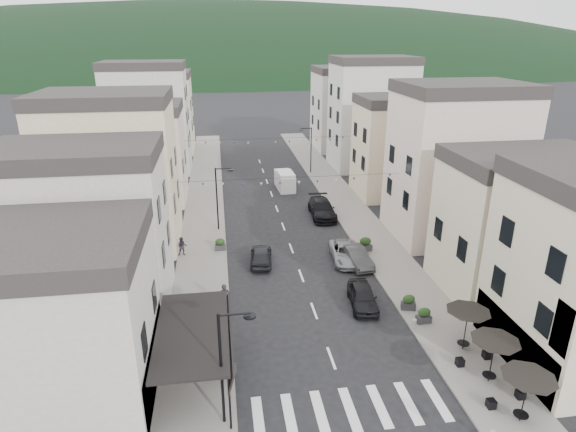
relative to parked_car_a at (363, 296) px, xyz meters
name	(u,v)px	position (x,y,z in m)	size (l,w,h in m)	color
sidewalk_left	(204,209)	(-10.84, 20.83, -0.65)	(4.00, 76.00, 0.12)	slate
sidewalk_right	(344,202)	(4.16, 20.83, -0.65)	(4.00, 76.00, 0.12)	slate
hill_backdrop	(223,62)	(-3.34, 288.83, -0.71)	(640.00, 360.00, 70.00)	black
boutique_building	(20,331)	(-18.84, -6.17, 3.29)	(12.00, 8.00, 8.00)	#AEA89F
boutique_awning	(197,332)	(-10.59, -6.17, 2.40)	(3.77, 7.50, 3.28)	black
buildings_row_left	(137,142)	(-17.84, 26.58, 5.41)	(10.20, 54.16, 14.00)	#AEA89F
buildings_row_right	(395,134)	(11.16, 25.42, 5.60)	(10.20, 54.16, 14.50)	beige
cafe_terrace	(495,345)	(4.36, -8.37, 1.64)	(2.50, 8.10, 2.53)	black
streetlamp_left_near	(227,357)	(-9.16, -9.17, 2.98)	(1.70, 0.56, 6.00)	black
streetlamp_left_far	(220,192)	(-9.16, 14.83, 2.98)	(1.70, 0.56, 6.00)	black
streetlamp_right_far	(309,145)	(2.48, 32.83, 2.98)	(1.70, 0.56, 6.00)	black
bollards	(334,357)	(-3.34, -5.67, -0.29)	(11.66, 10.26, 0.60)	gray
bunting_near	(290,182)	(-3.34, 10.83, 4.94)	(19.00, 0.28, 0.62)	black
bunting_far	(269,141)	(-3.34, 26.83, 4.94)	(19.00, 0.28, 0.62)	black
parked_car_a	(363,296)	(0.00, 0.00, 0.00)	(1.69, 4.20, 1.43)	black
parked_car_b	(356,256)	(1.26, 6.09, -0.01)	(1.49, 4.27, 1.41)	#333335
parked_car_c	(346,253)	(0.64, 6.88, -0.04)	(2.22, 4.82, 1.34)	gray
parked_car_d	(322,209)	(0.86, 16.94, 0.11)	(2.32, 5.70, 1.65)	black
parked_car_e	(261,255)	(-6.14, 7.36, -0.01)	(1.68, 4.16, 1.42)	black
delivery_van	(285,180)	(-1.53, 26.56, 0.34)	(2.00, 4.58, 2.15)	white
pedestrian_a	(225,298)	(-9.14, 0.58, 0.34)	(0.68, 0.45, 1.87)	black
pedestrian_b	(182,246)	(-12.41, 9.53, 0.20)	(0.77, 0.60, 1.59)	#26222D
planter_la	(224,365)	(-9.34, -5.85, 0.03)	(1.28, 0.93, 1.29)	#2A2A2C
planter_lb	(220,244)	(-9.34, 10.16, -0.09)	(0.92, 0.51, 1.03)	#2F2E31
planter_ra	(424,315)	(3.20, -2.66, -0.10)	(0.95, 0.56, 1.03)	#2D2D30
planter_rb	(409,302)	(2.83, -1.03, -0.09)	(1.04, 0.74, 1.05)	#2A2A2C
planter_rc	(365,244)	(2.66, 8.19, 0.00)	(1.21, 0.83, 1.23)	#323235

